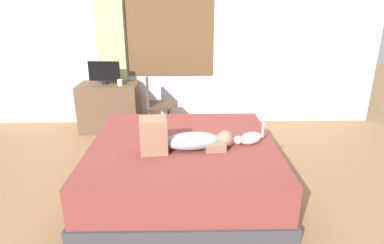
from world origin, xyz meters
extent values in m
plane|color=olive|center=(0.00, 0.00, 0.00)|extent=(16.00, 16.00, 0.00)
cube|color=silver|center=(0.00, 2.21, 1.45)|extent=(6.40, 0.12, 2.90)
cube|color=brown|center=(-0.17, 2.14, 1.39)|extent=(1.37, 0.02, 1.17)
cube|color=white|center=(-0.17, 2.14, 1.39)|extent=(1.29, 0.02, 1.09)
cube|color=#38383D|center=(0.05, 0.02, 0.07)|extent=(1.97, 1.94, 0.14)
cube|color=brown|center=(0.05, 0.02, 0.33)|extent=(1.91, 1.89, 0.39)
ellipsoid|color=#8C939E|center=(0.14, -0.16, 0.61)|extent=(0.59, 0.33, 0.17)
sphere|color=#8C664C|center=(0.48, -0.11, 0.61)|extent=(0.17, 0.17, 0.17)
cube|color=#8C664C|center=(-0.24, -0.21, 0.70)|extent=(0.29, 0.27, 0.34)
cube|color=#8C664C|center=(0.36, -0.13, 0.57)|extent=(0.24, 0.30, 0.08)
ellipsoid|color=silver|center=(0.75, -0.05, 0.59)|extent=(0.28, 0.21, 0.13)
sphere|color=silver|center=(0.60, -0.11, 0.60)|extent=(0.08, 0.08, 0.08)
cylinder|color=silver|center=(0.88, 0.01, 0.66)|extent=(0.03, 0.03, 0.16)
cube|color=brown|center=(-1.12, 1.81, 0.37)|extent=(0.90, 0.56, 0.74)
cylinder|color=black|center=(-1.16, 1.81, 0.77)|extent=(0.10, 0.10, 0.05)
cube|color=black|center=(-1.16, 1.81, 0.94)|extent=(0.48, 0.07, 0.30)
cylinder|color=white|center=(-0.92, 1.72, 0.78)|extent=(0.07, 0.07, 0.09)
cylinder|color=#4C3828|center=(-0.19, 1.78, 0.22)|extent=(0.04, 0.04, 0.44)
cylinder|color=#4C3828|center=(-0.15, 1.48, 0.22)|extent=(0.04, 0.04, 0.44)
cylinder|color=#4C3828|center=(-0.49, 1.74, 0.22)|extent=(0.04, 0.04, 0.44)
cylinder|color=#4C3828|center=(-0.46, 1.44, 0.22)|extent=(0.04, 0.04, 0.44)
cube|color=#4C3828|center=(-0.32, 1.61, 0.46)|extent=(0.42, 0.42, 0.04)
cube|color=#4C3828|center=(-0.49, 1.59, 0.67)|extent=(0.09, 0.38, 0.38)
cube|color=#ADCC75|center=(-1.09, 2.09, 1.16)|extent=(0.44, 0.06, 2.31)
camera|label=1|loc=(0.08, -3.15, 1.89)|focal=30.62mm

